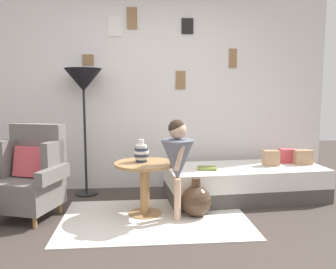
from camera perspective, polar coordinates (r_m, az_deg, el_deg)
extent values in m
plane|color=#423833|center=(3.10, -1.24, -18.10)|extent=(12.00, 12.00, 0.00)
cube|color=silver|center=(4.75, -2.91, 6.88)|extent=(4.80, 0.10, 2.60)
cube|color=black|center=(4.82, 3.19, 17.26)|extent=(0.15, 0.02, 0.20)
cube|color=beige|center=(4.81, 3.19, 17.27)|extent=(0.12, 0.01, 0.16)
cube|color=olive|center=(4.75, -12.92, 11.82)|extent=(0.15, 0.02, 0.14)
cube|color=gray|center=(4.75, -12.93, 11.82)|extent=(0.11, 0.01, 0.11)
cube|color=olive|center=(4.73, 2.06, 8.88)|extent=(0.13, 0.02, 0.24)
cube|color=gray|center=(4.73, 2.06, 8.88)|extent=(0.10, 0.01, 0.19)
cube|color=olive|center=(4.78, -5.91, 18.38)|extent=(0.13, 0.02, 0.27)
cube|color=silver|center=(4.78, -5.91, 18.38)|extent=(0.10, 0.01, 0.21)
cube|color=olive|center=(4.89, 10.53, 12.15)|extent=(0.11, 0.02, 0.25)
cube|color=slate|center=(4.89, 10.55, 12.16)|extent=(0.08, 0.01, 0.20)
cube|color=white|center=(4.77, -8.69, 17.04)|extent=(0.17, 0.02, 0.25)
cube|color=#B6B6A8|center=(4.77, -8.69, 17.05)|extent=(0.13, 0.01, 0.20)
cube|color=silver|center=(3.72, -2.14, -13.59)|extent=(1.92, 1.26, 0.01)
cylinder|color=#9E7042|center=(3.71, -20.93, -13.24)|extent=(0.04, 0.04, 0.12)
cylinder|color=#9E7042|center=(4.32, -22.78, -10.40)|extent=(0.04, 0.04, 0.12)
cylinder|color=#9E7042|center=(4.06, -17.25, -11.29)|extent=(0.04, 0.04, 0.12)
cube|color=slate|center=(3.95, -22.08, -8.83)|extent=(0.75, 0.73, 0.30)
cube|color=slate|center=(4.05, -20.44, -2.22)|extent=(0.61, 0.33, 0.55)
cube|color=slate|center=(4.11, -24.43, -3.44)|extent=(0.18, 0.32, 0.39)
cube|color=slate|center=(3.81, -18.28, -3.96)|extent=(0.18, 0.32, 0.39)
cube|color=slate|center=(3.70, -18.27, -6.22)|extent=(0.25, 0.51, 0.14)
cube|color=#D64C56|center=(3.96, -21.45, -4.16)|extent=(0.39, 0.27, 0.33)
cube|color=#4C4742|center=(4.47, 12.35, -9.00)|extent=(1.96, 0.95, 0.18)
cube|color=white|center=(4.42, 12.42, -6.51)|extent=(1.96, 0.95, 0.22)
cube|color=tan|center=(4.72, 21.20, -3.48)|extent=(0.22, 0.12, 0.18)
cube|color=#D64C56|center=(4.77, 18.93, -3.31)|extent=(0.23, 0.16, 0.18)
cube|color=tan|center=(4.52, 16.47, -3.70)|extent=(0.19, 0.13, 0.19)
cylinder|color=tan|center=(3.86, -3.79, -12.76)|extent=(0.35, 0.35, 0.02)
cylinder|color=tan|center=(3.77, -3.82, -8.90)|extent=(0.10, 0.10, 0.52)
cylinder|color=tan|center=(3.71, -3.86, -4.81)|extent=(0.64, 0.64, 0.03)
cylinder|color=#2D384C|center=(3.74, -4.36, -4.25)|extent=(0.12, 0.12, 0.03)
cylinder|color=white|center=(3.73, -4.37, -3.79)|extent=(0.14, 0.14, 0.03)
cylinder|color=#2D384C|center=(3.73, -4.37, -3.34)|extent=(0.16, 0.16, 0.03)
cylinder|color=white|center=(3.72, -4.38, -2.88)|extent=(0.16, 0.16, 0.03)
cylinder|color=#2D384C|center=(3.71, -4.38, -2.42)|extent=(0.14, 0.14, 0.03)
cylinder|color=white|center=(3.71, -4.38, -1.96)|extent=(0.12, 0.12, 0.03)
cylinder|color=white|center=(3.70, -4.39, -1.27)|extent=(0.06, 0.06, 0.06)
cylinder|color=black|center=(4.67, -13.14, -9.36)|extent=(0.28, 0.28, 0.02)
cylinder|color=black|center=(4.51, -13.42, -0.02)|extent=(0.03, 0.03, 1.51)
cone|color=black|center=(4.48, -13.67, 8.66)|extent=(0.46, 0.46, 0.28)
cylinder|color=#D8AD8E|center=(3.60, 1.56, -10.69)|extent=(0.07, 0.07, 0.44)
cylinder|color=#D8AD8E|center=(3.69, 1.55, -10.21)|extent=(0.07, 0.07, 0.44)
cone|color=slate|center=(3.54, 1.58, -4.26)|extent=(0.34, 0.34, 0.42)
cylinder|color=slate|center=(3.52, 1.58, -2.03)|extent=(0.17, 0.17, 0.16)
cylinder|color=#D8AD8E|center=(3.41, 1.93, -3.68)|extent=(0.13, 0.06, 0.28)
cylinder|color=#D8AD8E|center=(3.65, 1.88, -2.97)|extent=(0.13, 0.06, 0.28)
sphere|color=#D8AD8E|center=(3.49, 1.59, 0.71)|extent=(0.18, 0.18, 0.18)
sphere|color=#38281E|center=(3.49, 1.43, 1.08)|extent=(0.17, 0.17, 0.17)
cube|color=olive|center=(4.16, 6.37, -5.48)|extent=(0.24, 0.19, 0.03)
sphere|color=#473323|center=(3.77, 4.58, -10.79)|extent=(0.33, 0.33, 0.33)
cylinder|color=#473323|center=(3.71, 4.61, -7.79)|extent=(0.09, 0.09, 0.09)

